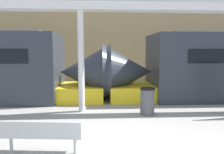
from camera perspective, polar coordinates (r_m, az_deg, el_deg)
station_wall at (r=15.54m, az=-1.31°, el=7.44°), size 56.00×0.20×5.00m
bench_near at (r=5.18m, az=-18.00°, el=-13.81°), size 1.86×0.62×0.80m
trash_bin at (r=8.05m, az=9.22°, el=-6.25°), size 0.53×0.53×0.98m
support_column_near at (r=8.26m, az=-8.08°, el=3.84°), size 0.24×0.24×3.77m
canopy_beam at (r=8.42m, az=-8.31°, el=17.74°), size 28.00×0.60×0.28m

